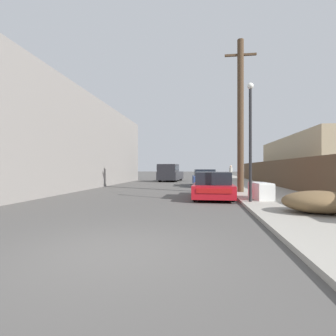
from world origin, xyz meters
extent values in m
plane|color=#4F4C49|center=(0.00, 0.00, 0.00)|extent=(220.00, 220.00, 0.00)
cube|color=#9E998E|center=(5.30, 23.50, 0.06)|extent=(4.20, 63.00, 0.12)
cube|color=white|center=(4.18, 7.74, 0.47)|extent=(0.82, 1.77, 0.70)
cube|color=white|center=(4.18, 7.74, 0.84)|extent=(0.79, 1.70, 0.03)
cube|color=#333335|center=(4.32, 8.29, 0.86)|extent=(0.05, 0.20, 0.02)
cube|color=gray|center=(4.16, 8.02, 0.85)|extent=(0.68, 0.13, 0.01)
cube|color=gray|center=(4.21, 7.49, 0.85)|extent=(0.68, 0.13, 0.01)
cube|color=red|center=(2.12, 8.97, 0.44)|extent=(1.98, 4.49, 0.58)
cube|color=black|center=(2.11, 8.57, 1.02)|extent=(1.67, 2.17, 0.58)
cube|color=#B21414|center=(2.07, 6.73, 0.54)|extent=(1.48, 0.06, 0.20)
cylinder|color=black|center=(1.32, 10.36, 0.33)|extent=(0.21, 0.66, 0.65)
cylinder|color=black|center=(2.97, 10.33, 0.33)|extent=(0.21, 0.66, 0.65)
cylinder|color=black|center=(1.26, 7.60, 0.33)|extent=(0.21, 0.66, 0.65)
cylinder|color=black|center=(2.92, 7.57, 0.33)|extent=(0.21, 0.66, 0.65)
cube|color=#2D478C|center=(1.73, 17.62, 0.50)|extent=(2.13, 4.72, 0.70)
cube|color=black|center=(1.75, 17.44, 1.12)|extent=(1.74, 2.68, 0.55)
cube|color=#B21414|center=(1.88, 15.31, 0.62)|extent=(1.43, 0.12, 0.25)
cylinder|color=black|center=(0.84, 19.00, 0.32)|extent=(0.24, 0.65, 0.64)
cylinder|color=black|center=(2.44, 19.10, 0.32)|extent=(0.24, 0.65, 0.64)
cylinder|color=black|center=(1.03, 16.14, 0.32)|extent=(0.24, 0.65, 0.64)
cylinder|color=black|center=(2.62, 16.25, 0.32)|extent=(0.24, 0.65, 0.64)
cube|color=#232328|center=(-2.00, 25.54, 0.65)|extent=(2.50, 5.67, 0.88)
cube|color=#232328|center=(-2.11, 24.02, 1.51)|extent=(2.15, 2.63, 0.84)
cube|color=black|center=(-2.11, 24.02, 1.53)|extent=(2.18, 2.58, 0.46)
cylinder|color=black|center=(-1.24, 23.76, 0.41)|extent=(0.32, 0.84, 0.82)
cylinder|color=black|center=(-3.01, 23.90, 0.41)|extent=(0.32, 0.84, 0.82)
cylinder|color=black|center=(-0.98, 27.18, 0.41)|extent=(0.32, 0.84, 0.82)
cylinder|color=black|center=(-2.75, 27.32, 0.41)|extent=(0.32, 0.84, 0.82)
cylinder|color=#4C3826|center=(3.80, 11.26, 4.55)|extent=(0.37, 0.37, 8.86)
cube|color=#4C3826|center=(3.80, 11.26, 8.09)|extent=(1.80, 0.12, 0.12)
cylinder|color=#232326|center=(3.55, 6.70, 2.43)|extent=(0.12, 0.12, 4.62)
sphere|color=white|center=(3.55, 6.70, 4.87)|extent=(0.26, 0.26, 0.26)
ellipsoid|color=brown|center=(5.17, 4.23, 0.46)|extent=(2.19, 1.75, 0.68)
cube|color=brown|center=(7.25, 16.84, 1.11)|extent=(0.08, 30.71, 1.98)
cube|color=gray|center=(-9.80, 14.59, 3.42)|extent=(7.00, 25.19, 6.83)
cube|color=tan|center=(12.09, 21.28, 2.16)|extent=(6.00, 15.92, 4.33)
cylinder|color=#282D42|center=(4.64, 24.47, 0.52)|extent=(0.28, 0.28, 0.80)
cylinder|color=beige|center=(4.64, 24.47, 1.24)|extent=(0.34, 0.34, 0.64)
sphere|color=#DBB293|center=(4.64, 24.47, 1.68)|extent=(0.24, 0.24, 0.24)
camera|label=1|loc=(1.60, -4.38, 1.50)|focal=28.00mm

